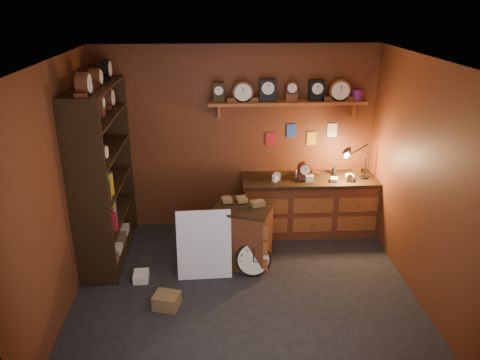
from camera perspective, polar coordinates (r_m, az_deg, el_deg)
name	(u,v)px	position (r m, az deg, el deg)	size (l,w,h in m)	color
floor	(244,290)	(5.78, 0.54, -13.27)	(4.00, 4.00, 0.00)	black
room_shell	(248,151)	(5.11, 1.03, 3.51)	(4.02, 3.62, 2.71)	brown
shelving_unit	(100,167)	(6.24, -16.68, 1.47)	(0.47, 1.60, 2.58)	black
workbench	(309,202)	(6.96, 8.42, -2.65)	(1.99, 0.66, 1.36)	brown
low_cabinet	(243,232)	(6.11, 0.37, -6.41)	(0.86, 0.80, 0.90)	brown
big_round_clock	(253,259)	(5.96, 1.63, -9.60)	(0.45, 0.16, 0.45)	black
white_panel	(205,275)	(6.07, -4.27, -11.46)	(0.67, 0.03, 0.90)	silver
mini_fridge	(242,228)	(6.59, 0.28, -5.83)	(0.55, 0.56, 0.54)	silver
floor_box_a	(167,301)	(5.53, -8.92, -14.34)	(0.28, 0.23, 0.17)	brown
floor_box_b	(141,276)	(6.05, -11.96, -11.42)	(0.18, 0.22, 0.11)	white
floor_box_c	(230,243)	(6.56, -1.25, -7.73)	(0.25, 0.21, 0.19)	brown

